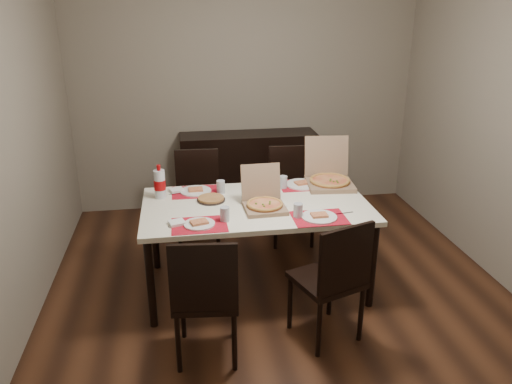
# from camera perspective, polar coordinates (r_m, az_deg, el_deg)

# --- Properties ---
(ground) EXTENTS (3.80, 4.00, 0.02)m
(ground) POSITION_cam_1_polar(r_m,az_deg,el_deg) (4.24, 2.67, -11.44)
(ground) COLOR #452515
(ground) RESTS_ON ground
(room_walls) EXTENTS (3.84, 4.02, 2.62)m
(room_walls) POSITION_cam_1_polar(r_m,az_deg,el_deg) (4.04, 1.84, 13.44)
(room_walls) COLOR gray
(room_walls) RESTS_ON ground
(sideboard) EXTENTS (1.50, 0.40, 0.90)m
(sideboard) POSITION_cam_1_polar(r_m,az_deg,el_deg) (5.64, -0.85, 2.24)
(sideboard) COLOR black
(sideboard) RESTS_ON ground
(dining_table) EXTENTS (1.80, 1.00, 0.75)m
(dining_table) POSITION_cam_1_polar(r_m,az_deg,el_deg) (4.01, 0.00, -2.22)
(dining_table) COLOR #F5ECCE
(dining_table) RESTS_ON ground
(chair_near_left) EXTENTS (0.46, 0.46, 0.93)m
(chair_near_left) POSITION_cam_1_polar(r_m,az_deg,el_deg) (3.27, -5.80, -11.54)
(chair_near_left) COLOR black
(chair_near_left) RESTS_ON ground
(chair_near_right) EXTENTS (0.54, 0.54, 0.93)m
(chair_near_right) POSITION_cam_1_polar(r_m,az_deg,el_deg) (3.48, 8.83, -9.55)
(chair_near_right) COLOR black
(chair_near_right) RESTS_ON ground
(chair_far_left) EXTENTS (0.44, 0.44, 0.93)m
(chair_far_left) POSITION_cam_1_polar(r_m,az_deg,el_deg) (4.86, -6.67, -0.27)
(chair_far_left) COLOR black
(chair_far_left) RESTS_ON ground
(chair_far_right) EXTENTS (0.45, 0.45, 0.93)m
(chair_far_right) POSITION_cam_1_polar(r_m,az_deg,el_deg) (4.96, 4.01, 0.25)
(chair_far_right) COLOR black
(chair_far_right) RESTS_ON ground
(setting_near_left) EXTENTS (0.45, 0.30, 0.11)m
(setting_near_left) POSITION_cam_1_polar(r_m,az_deg,el_deg) (3.64, -6.01, -3.35)
(setting_near_left) COLOR red
(setting_near_left) RESTS_ON dining_table
(setting_near_right) EXTENTS (0.49, 0.30, 0.11)m
(setting_near_right) POSITION_cam_1_polar(r_m,az_deg,el_deg) (3.75, 6.63, -2.65)
(setting_near_right) COLOR red
(setting_near_right) RESTS_ON dining_table
(setting_far_left) EXTENTS (0.47, 0.30, 0.11)m
(setting_far_left) POSITION_cam_1_polar(r_m,az_deg,el_deg) (4.24, -6.45, 0.23)
(setting_far_left) COLOR red
(setting_far_left) RESTS_ON dining_table
(setting_far_right) EXTENTS (0.46, 0.30, 0.11)m
(setting_far_right) POSITION_cam_1_polar(r_m,az_deg,el_deg) (4.37, 4.77, 0.93)
(setting_far_right) COLOR red
(setting_far_right) RESTS_ON dining_table
(napkin_loose) EXTENTS (0.16, 0.15, 0.02)m
(napkin_loose) POSITION_cam_1_polar(r_m,az_deg,el_deg) (3.92, 2.33, -1.62)
(napkin_loose) COLOR white
(napkin_loose) RESTS_ON dining_table
(pizza_box_center) EXTENTS (0.33, 0.36, 0.32)m
(pizza_box_center) POSITION_cam_1_polar(r_m,az_deg,el_deg) (3.88, 0.91, -1.13)
(pizza_box_center) COLOR #85664C
(pizza_box_center) RESTS_ON dining_table
(pizza_box_right) EXTENTS (0.43, 0.47, 0.39)m
(pizza_box_right) POSITION_cam_1_polar(r_m,az_deg,el_deg) (4.42, 8.35, 1.55)
(pizza_box_right) COLOR #85664C
(pizza_box_right) RESTS_ON dining_table
(faina_plate) EXTENTS (0.23, 0.23, 0.03)m
(faina_plate) POSITION_cam_1_polar(r_m,az_deg,el_deg) (4.06, -5.16, -0.81)
(faina_plate) COLOR black
(faina_plate) RESTS_ON dining_table
(dip_bowl) EXTENTS (0.15, 0.15, 0.03)m
(dip_bowl) POSITION_cam_1_polar(r_m,az_deg,el_deg) (4.19, 1.57, -0.02)
(dip_bowl) COLOR white
(dip_bowl) RESTS_ON dining_table
(soda_bottle) EXTENTS (0.09, 0.09, 0.28)m
(soda_bottle) POSITION_cam_1_polar(r_m,az_deg,el_deg) (4.14, -10.94, 0.90)
(soda_bottle) COLOR silver
(soda_bottle) RESTS_ON dining_table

